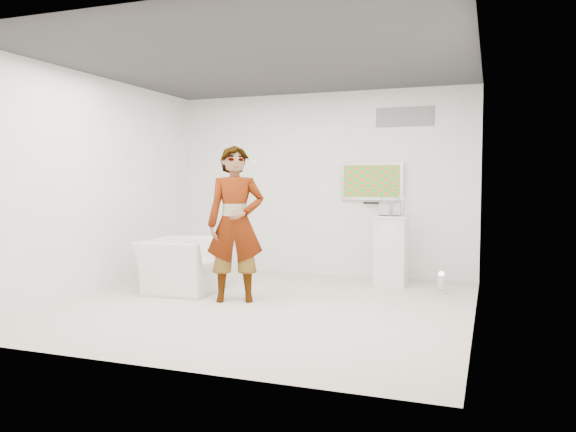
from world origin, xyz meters
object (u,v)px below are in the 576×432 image
(tv, at_px, (372,181))
(person, at_px, (235,224))
(pedestal, at_px, (391,250))
(armchair, at_px, (183,265))
(floor_uplight, at_px, (441,283))

(tv, height_order, person, person)
(tv, distance_m, pedestal, 1.24)
(armchair, bearing_deg, pedestal, -63.65)
(armchair, height_order, floor_uplight, armchair)
(person, xyz_separation_m, armchair, (-0.99, 0.36, -0.63))
(armchair, xyz_separation_m, floor_uplight, (3.46, 1.00, -0.22))
(armchair, xyz_separation_m, pedestal, (2.69, 1.45, 0.15))
(tv, bearing_deg, armchair, -138.79)
(pedestal, bearing_deg, person, -133.22)
(pedestal, bearing_deg, tv, 126.90)
(person, relative_size, armchair, 1.77)
(person, height_order, armchair, person)
(tv, relative_size, floor_uplight, 3.36)
(person, bearing_deg, armchair, 137.28)
(tv, relative_size, pedestal, 0.96)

